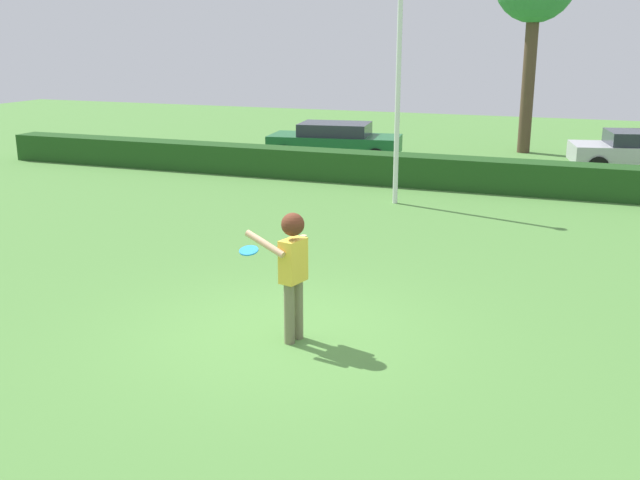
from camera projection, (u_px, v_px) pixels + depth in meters
ground_plane at (284, 333)px, 10.21m from camera, size 60.00×60.00×0.00m
person at (293, 262)px, 9.67m from camera, size 0.79×0.55×1.77m
frisbee at (249, 251)px, 10.12m from camera, size 0.26×0.26×0.09m
lamppost at (398, 78)px, 17.31m from camera, size 0.24×0.24×5.39m
hedge_row at (443, 172)px, 19.86m from camera, size 28.05×0.90×0.83m
parked_car_green at (335, 140)px, 23.93m from camera, size 4.39×2.25×1.25m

